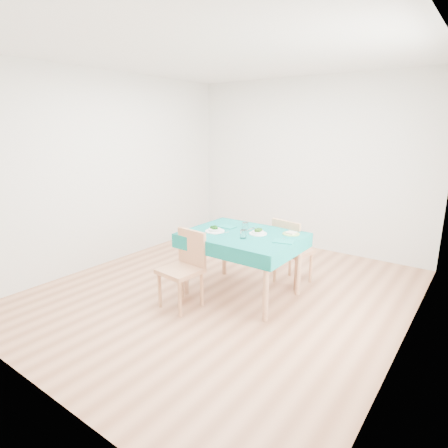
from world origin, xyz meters
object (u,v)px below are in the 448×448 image
Objects in this scene: chair_near at (180,264)px; bowl_near at (215,229)px; table at (242,264)px; side_plate at (291,234)px; chair_far at (294,245)px; bowl_far at (258,231)px.

bowl_near is (0.07, 0.54, 0.28)m from chair_near.
table is 6.63× the size of side_plate.
chair_far is (0.71, 1.34, -0.00)m from chair_near.
chair_near is 0.61m from bowl_near.
table is 0.67m from side_plate.
chair_far is 0.47m from side_plate.
chair_near is 4.50× the size of bowl_near.
table is 0.45m from bowl_far.
chair_near is 5.21× the size of side_plate.
side_plate is (0.77, 0.43, -0.03)m from bowl_near.
chair_near reaches higher than bowl_near.
bowl_near reaches higher than side_plate.
side_plate is at bearing 54.13° from chair_near.
side_plate is at bearing 29.20° from bowl_near.
chair_near is 1.52m from chair_far.
chair_far is 4.46× the size of bowl_near.
bowl_far is at bearing 27.99° from table.
bowl_far is (0.46, 0.21, -0.00)m from bowl_near.
table is 0.77m from chair_far.
chair_near is 0.96m from bowl_far.
bowl_far is at bearing -144.51° from side_plate.
table is 0.77m from chair_near.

